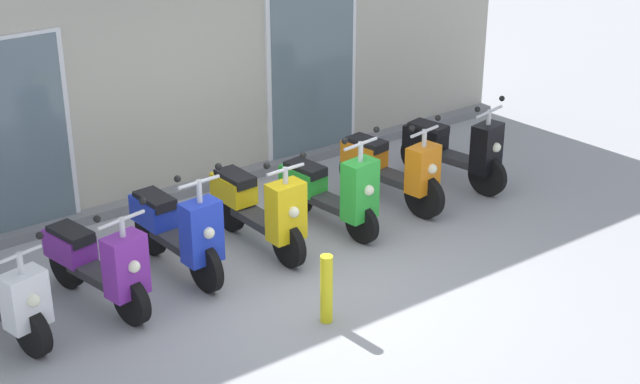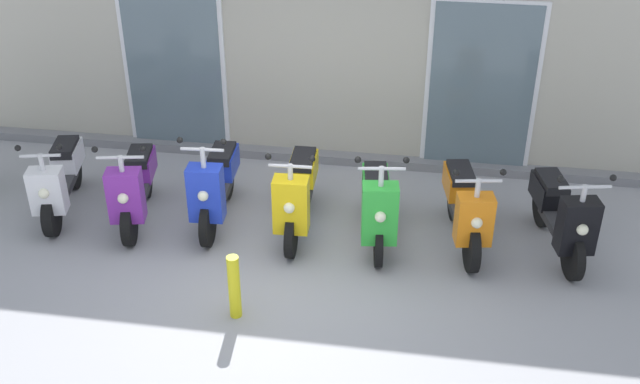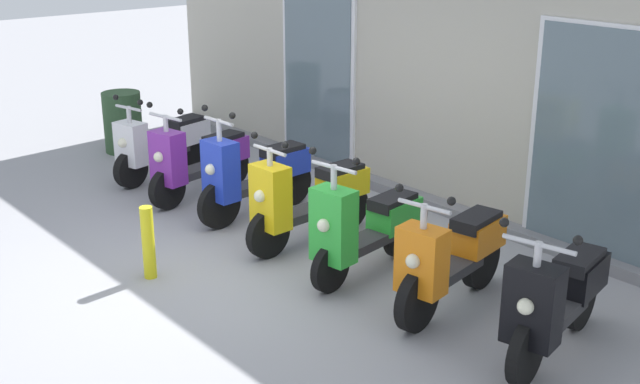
# 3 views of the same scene
# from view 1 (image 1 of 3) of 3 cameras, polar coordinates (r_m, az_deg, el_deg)

# --- Properties ---
(ground_plane) EXTENTS (40.00, 40.00, 0.00)m
(ground_plane) POSITION_cam_1_polar(r_m,az_deg,el_deg) (10.02, -0.83, -5.11)
(ground_plane) COLOR #939399
(storefront_facade) EXTENTS (10.49, 0.50, 3.82)m
(storefront_facade) POSITION_cam_1_polar(r_m,az_deg,el_deg) (11.58, -9.18, 8.57)
(storefront_facade) COLOR #B2AD9E
(storefront_facade) RESTS_ON ground_plane
(scooter_purple) EXTENTS (0.66, 1.53, 1.21)m
(scooter_purple) POSITION_cam_1_polar(r_m,az_deg,el_deg) (9.56, -13.04, -4.12)
(scooter_purple) COLOR black
(scooter_purple) RESTS_ON ground_plane
(scooter_blue) EXTENTS (0.54, 1.58, 1.32)m
(scooter_blue) POSITION_cam_1_polar(r_m,az_deg,el_deg) (10.00, -8.43, -2.20)
(scooter_blue) COLOR black
(scooter_blue) RESTS_ON ground_plane
(scooter_yellow) EXTENTS (0.53, 1.61, 1.23)m
(scooter_yellow) POSITION_cam_1_polar(r_m,az_deg,el_deg) (10.41, -3.61, -0.91)
(scooter_yellow) COLOR black
(scooter_yellow) RESTS_ON ground_plane
(scooter_green) EXTENTS (0.59, 1.49, 1.30)m
(scooter_green) POSITION_cam_1_polar(r_m,az_deg,el_deg) (10.83, 0.70, 0.13)
(scooter_green) COLOR black
(scooter_green) RESTS_ON ground_plane
(scooter_orange) EXTENTS (0.62, 1.57, 1.20)m
(scooter_orange) POSITION_cam_1_polar(r_m,az_deg,el_deg) (11.47, 4.26, 1.41)
(scooter_orange) COLOR black
(scooter_orange) RESTS_ON ground_plane
(scooter_black) EXTENTS (0.68, 1.55, 1.21)m
(scooter_black) POSITION_cam_1_polar(r_m,az_deg,el_deg) (12.13, 7.98, 2.55)
(scooter_black) COLOR black
(scooter_black) RESTS_ON ground_plane
(curb_bollard) EXTENTS (0.12, 0.12, 0.70)m
(curb_bollard) POSITION_cam_1_polar(r_m,az_deg,el_deg) (9.11, 0.38, -5.76)
(curb_bollard) COLOR yellow
(curb_bollard) RESTS_ON ground_plane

